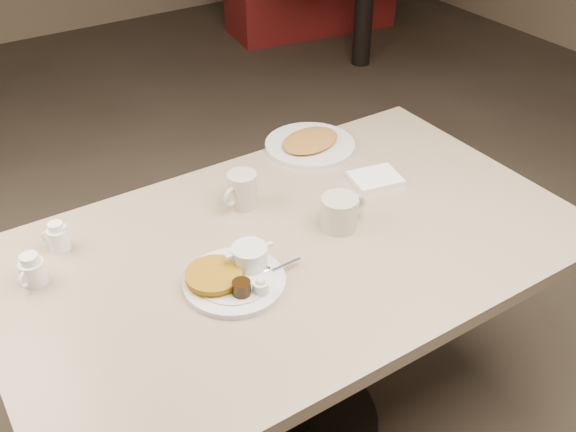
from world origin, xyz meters
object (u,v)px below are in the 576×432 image
creamer_right (58,237)px  main_plate (235,274)px  diner_table (292,291)px  hash_plate (310,143)px  creamer_left (32,270)px  coffee_mug_far (242,190)px  coffee_mug_near (340,212)px

creamer_right → main_plate: bearing=-48.4°
diner_table → hash_plate: (0.32, 0.38, 0.18)m
diner_table → creamer_right: (-0.51, 0.30, 0.21)m
main_plate → creamer_left: bearing=147.3°
main_plate → hash_plate: (0.52, 0.44, -0.01)m
diner_table → coffee_mug_far: bearing=96.8°
creamer_left → creamer_right: size_ratio=1.02×
main_plate → creamer_left: creamer_left is taller
hash_plate → coffee_mug_far: bearing=-154.1°
main_plate → coffee_mug_far: coffee_mug_far is taller
creamer_right → diner_table: bearing=-30.1°
diner_table → coffee_mug_near: 0.26m
coffee_mug_near → creamer_right: coffee_mug_near is taller
creamer_left → creamer_right: bearing=46.7°
coffee_mug_far → creamer_left: 0.57m
coffee_mug_near → creamer_left: 0.77m
coffee_mug_near → creamer_right: bearing=154.9°
creamer_right → coffee_mug_far: bearing=-9.6°
diner_table → creamer_left: size_ratio=18.30×
main_plate → coffee_mug_far: size_ratio=2.48×
hash_plate → creamer_right: bearing=-174.1°
creamer_right → coffee_mug_near: bearing=-25.1°
coffee_mug_near → creamer_right: (-0.65, 0.31, -0.01)m
diner_table → creamer_left: creamer_left is taller
coffee_mug_near → creamer_left: bearing=164.0°
main_plate → coffee_mug_near: coffee_mug_near is taller
creamer_right → hash_plate: bearing=5.9°
diner_table → creamer_right: 0.63m
hash_plate → diner_table: bearing=-129.8°
main_plate → coffee_mug_far: 0.32m
coffee_mug_near → coffee_mug_far: 0.28m
coffee_mug_near → hash_plate: (0.17, 0.39, -0.03)m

